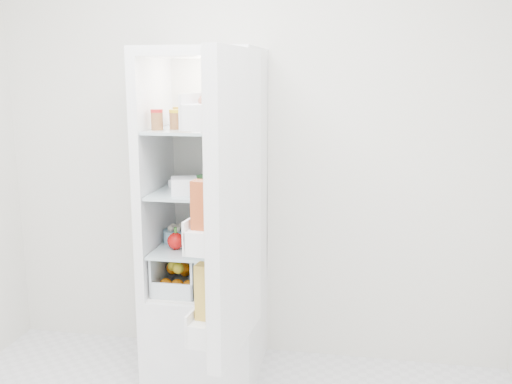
% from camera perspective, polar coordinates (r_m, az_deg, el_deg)
% --- Properties ---
extents(room_walls, '(3.02, 3.02, 2.61)m').
position_cam_1_polar(room_walls, '(1.82, -9.42, 9.28)').
color(room_walls, silver).
rests_on(room_walls, ground).
extents(refrigerator, '(0.60, 0.60, 1.80)m').
position_cam_1_polar(refrigerator, '(3.23, -4.84, -6.40)').
color(refrigerator, white).
rests_on(refrigerator, ground).
extents(shelf_low, '(0.49, 0.53, 0.01)m').
position_cam_1_polar(shelf_low, '(3.15, -5.16, -5.44)').
color(shelf_low, '#ACC3C9').
rests_on(shelf_low, refrigerator).
extents(shelf_mid, '(0.49, 0.53, 0.02)m').
position_cam_1_polar(shelf_mid, '(3.07, -5.26, 0.09)').
color(shelf_mid, '#ACC3C9').
rests_on(shelf_mid, refrigerator).
extents(shelf_top, '(0.49, 0.53, 0.02)m').
position_cam_1_polar(shelf_top, '(3.03, -5.38, 6.23)').
color(shelf_top, '#ACC3C9').
rests_on(shelf_top, refrigerator).
extents(crisper_left, '(0.23, 0.46, 0.22)m').
position_cam_1_polar(crisper_left, '(3.22, -7.24, -7.52)').
color(crisper_left, silver).
rests_on(crisper_left, refrigerator).
extents(crisper_right, '(0.23, 0.46, 0.22)m').
position_cam_1_polar(crisper_right, '(3.16, -2.95, -7.83)').
color(crisper_right, silver).
rests_on(crisper_right, refrigerator).
extents(condiment_jars, '(0.46, 0.32, 0.08)m').
position_cam_1_polar(condiment_jars, '(2.95, -6.26, 7.05)').
color(condiment_jars, '#B21919').
rests_on(condiment_jars, shelf_top).
extents(squeeze_bottle, '(0.06, 0.06, 0.16)m').
position_cam_1_polar(squeeze_bottle, '(3.13, -0.77, 8.10)').
color(squeeze_bottle, white).
rests_on(squeeze_bottle, shelf_top).
extents(tub_white, '(0.17, 0.17, 0.08)m').
position_cam_1_polar(tub_white, '(2.97, -7.20, 0.62)').
color(tub_white, white).
rests_on(tub_white, shelf_mid).
extents(tin_red, '(0.11, 0.11, 0.06)m').
position_cam_1_polar(tin_red, '(2.86, -4.43, 0.00)').
color(tin_red, red).
rests_on(tin_red, shelf_mid).
extents(foil_tray, '(0.18, 0.13, 0.04)m').
position_cam_1_polar(foil_tray, '(3.17, -6.85, 0.95)').
color(foil_tray, silver).
rests_on(foil_tray, shelf_mid).
extents(tub_green, '(0.14, 0.16, 0.08)m').
position_cam_1_polar(tub_green, '(3.10, -4.51, 1.08)').
color(tub_green, '#3D8640').
rests_on(tub_green, shelf_mid).
extents(red_cabbage, '(0.18, 0.18, 0.18)m').
position_cam_1_polar(red_cabbage, '(3.15, -2.14, -3.53)').
color(red_cabbage, '#511B4A').
rests_on(red_cabbage, shelf_low).
extents(bell_pepper, '(0.09, 0.09, 0.09)m').
position_cam_1_polar(bell_pepper, '(3.08, -8.03, -4.87)').
color(bell_pepper, red).
rests_on(bell_pepper, shelf_low).
extents(mushroom_bowl, '(0.16, 0.16, 0.07)m').
position_cam_1_polar(mushroom_bowl, '(3.21, -7.88, -4.38)').
color(mushroom_bowl, '#8CB8D1').
rests_on(mushroom_bowl, shelf_low).
extents(salad_bag, '(0.10, 0.10, 0.10)m').
position_cam_1_polar(salad_bag, '(2.92, -3.93, -5.61)').
color(salad_bag, beige).
rests_on(salad_bag, shelf_low).
extents(citrus_pile, '(0.20, 0.31, 0.16)m').
position_cam_1_polar(citrus_pile, '(3.20, -7.48, -8.09)').
color(citrus_pile, orange).
rests_on(citrus_pile, refrigerator).
extents(veg_pile, '(0.16, 0.30, 0.10)m').
position_cam_1_polar(veg_pile, '(3.17, -2.86, -8.64)').
color(veg_pile, '#184819').
rests_on(veg_pile, refrigerator).
extents(fridge_door, '(0.22, 0.60, 1.30)m').
position_cam_1_polar(fridge_door, '(2.45, -2.69, -1.78)').
color(fridge_door, white).
rests_on(fridge_door, refrigerator).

